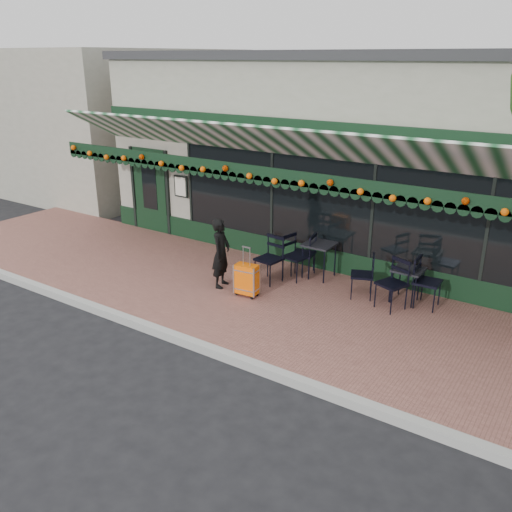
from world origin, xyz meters
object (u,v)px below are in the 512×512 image
Objects in this scene: suitcase at (247,280)px; cafe_table_a at (408,272)px; chair_b_left at (303,254)px; chair_a_front at (392,284)px; woman at (221,253)px; cafe_table_b at (319,247)px; chair_a_right at (427,283)px; chair_b_front at (269,260)px; chair_a_left at (362,275)px; chair_b_right at (296,257)px.

suitcase reaches higher than cafe_table_a.
chair_a_front is at bearing 66.46° from chair_b_left.
woman reaches higher than cafe_table_a.
chair_a_front reaches higher than cafe_table_b.
suitcase is 1.34× the size of cafe_table_b.
chair_a_right reaches higher than cafe_table_a.
cafe_table_a is at bearing 21.14° from chair_b_front.
woman is at bearing 164.73° from suitcase.
woman is 1.90× the size of cafe_table_b.
woman is 2.13× the size of cafe_table_a.
woman is 4.01m from chair_a_right.
chair_a_front is (1.83, -0.63, -0.19)m from cafe_table_b.
chair_a_left is (-0.80, -0.29, -0.15)m from cafe_table_a.
woman is 1.50× the size of chair_b_left.
cafe_table_b is 0.77× the size of chair_a_right.
cafe_table_b is (0.71, 1.65, 0.34)m from suitcase.
woman is at bearing -132.57° from cafe_table_b.
chair_a_right is (1.18, 0.26, 0.04)m from chair_a_left.
chair_b_front is (-2.70, -0.66, -0.11)m from cafe_table_a.
chair_a_left is 1.53m from chair_b_right.
chair_b_front is (-3.08, -0.64, 0.01)m from chair_a_right.
woman is at bearing -89.68° from chair_a_left.
chair_b_right is at bearing -17.31° from chair_b_left.
cafe_table_b is at bearing -34.30° from chair_b_right.
chair_b_right is (0.36, 1.31, 0.14)m from suitcase.
chair_b_left is at bearing -51.53° from woman.
chair_a_front reaches higher than chair_a_left.
cafe_table_b is 0.76× the size of chair_b_front.
cafe_table_a is 2.34m from chair_b_right.
cafe_table_b is (-1.97, 0.16, 0.07)m from cafe_table_a.
chair_a_right reaches higher than chair_a_front.
chair_a_right is 0.68m from chair_a_front.
chair_a_front is at bearing 11.74° from chair_b_front.
chair_a_right is at bearing 78.43° from chair_b_left.
chair_a_left is 0.91× the size of chair_b_front.
woman is 2.09m from cafe_table_b.
chair_b_left is at bearing 85.80° from chair_a_right.
cafe_table_b is (1.42, 1.54, -0.04)m from woman.
chair_b_left is (-2.16, 0.53, -0.01)m from chair_a_front.
cafe_table_a is 0.87m from chair_a_left.
chair_a_left is (1.17, -0.45, -0.23)m from cafe_table_b.
chair_a_front reaches higher than chair_b_right.
cafe_table_b is at bearing 60.32° from suitcase.
woman is at bearing -157.84° from cafe_table_a.
chair_a_front is (-0.52, -0.44, -0.01)m from chair_a_right.
chair_b_front is (-0.73, -0.82, -0.18)m from cafe_table_b.
suitcase is 3.08m from cafe_table_a.
chair_a_left is 1.21m from chair_a_right.
chair_a_left is at bearing 67.14° from chair_b_left.
woman reaches higher than chair_a_right.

